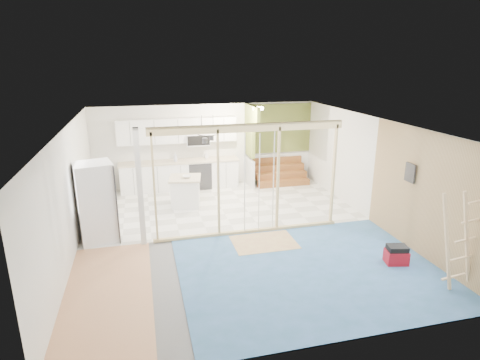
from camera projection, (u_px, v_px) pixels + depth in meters
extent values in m
cube|color=slate|center=(236.00, 234.00, 9.38)|extent=(7.00, 8.00, 0.01)
cube|color=white|center=(236.00, 124.00, 8.62)|extent=(7.00, 8.00, 0.01)
cube|color=white|center=(206.00, 145.00, 12.71)|extent=(7.00, 0.01, 2.60)
cube|color=white|center=(307.00, 268.00, 5.29)|extent=(7.00, 0.01, 2.60)
cube|color=white|center=(70.00, 194.00, 8.19)|extent=(0.01, 8.00, 2.60)
cube|color=white|center=(375.00, 171.00, 9.82)|extent=(0.01, 8.00, 2.60)
cube|color=white|center=(219.00, 205.00, 11.23)|extent=(7.00, 4.00, 0.02)
cube|color=#4C79B9|center=(310.00, 271.00, 7.75)|extent=(5.00, 4.00, 0.02)
cube|color=tan|center=(108.00, 298.00, 6.88)|extent=(1.50, 4.00, 0.02)
cube|color=#D0B872|center=(264.00, 242.00, 8.93)|extent=(1.40, 1.00, 0.01)
cube|color=tan|center=(249.00, 128.00, 8.72)|extent=(4.40, 0.09, 0.18)
cube|color=tan|center=(248.00, 231.00, 9.43)|extent=(4.40, 0.09, 0.06)
cube|color=silver|center=(140.00, 188.00, 8.51)|extent=(0.12, 0.14, 2.60)
cube|color=tan|center=(154.00, 187.00, 8.58)|extent=(0.04, 0.09, 2.40)
cube|color=tan|center=(218.00, 183.00, 8.91)|extent=(0.05, 0.09, 2.40)
cube|color=tan|center=(278.00, 178.00, 9.23)|extent=(0.04, 0.09, 2.40)
cube|color=tan|center=(333.00, 174.00, 9.56)|extent=(0.04, 0.09, 2.40)
cylinder|color=silver|center=(245.00, 184.00, 9.04)|extent=(0.02, 0.02, 2.35)
cylinder|color=silver|center=(273.00, 182.00, 9.25)|extent=(0.02, 0.02, 2.35)
cylinder|color=silver|center=(259.00, 183.00, 9.15)|extent=(0.02, 0.02, 2.35)
cube|color=white|center=(180.00, 176.00, 12.48)|extent=(3.60, 0.60, 0.88)
cube|color=#C3B898|center=(179.00, 161.00, 12.34)|extent=(3.66, 0.64, 0.05)
cube|color=white|center=(100.00, 193.00, 10.92)|extent=(0.60, 1.60, 0.88)
cube|color=#C3B898|center=(98.00, 176.00, 10.78)|extent=(0.64, 1.64, 0.05)
cube|color=white|center=(178.00, 130.00, 12.18)|extent=(3.60, 0.34, 0.75)
cube|color=white|center=(198.00, 139.00, 12.37)|extent=(0.72, 0.38, 0.36)
cube|color=black|center=(199.00, 141.00, 12.19)|extent=(0.68, 0.02, 0.30)
cube|color=olive|center=(250.00, 130.00, 12.45)|extent=(0.10, 0.90, 1.60)
cube|color=white|center=(249.00, 172.00, 12.85)|extent=(0.10, 0.90, 0.90)
cube|color=olive|center=(256.00, 116.00, 11.64)|extent=(0.10, 0.50, 0.50)
cube|color=olive|center=(279.00, 128.00, 13.11)|extent=(2.20, 0.04, 1.60)
cube|color=white|center=(278.00, 167.00, 13.49)|extent=(2.20, 0.04, 0.90)
cube|color=brown|center=(284.00, 183.00, 12.87)|extent=(1.70, 0.26, 0.20)
cube|color=brown|center=(281.00, 175.00, 13.05)|extent=(1.70, 0.26, 0.20)
cube|color=brown|center=(279.00, 167.00, 13.23)|extent=(1.70, 0.26, 0.20)
cube|color=brown|center=(276.00, 160.00, 13.42)|extent=(1.70, 0.26, 0.20)
torus|color=black|center=(208.00, 134.00, 10.48)|extent=(0.52, 0.52, 0.02)
cylinder|color=black|center=(202.00, 125.00, 10.37)|extent=(0.01, 0.01, 0.50)
cylinder|color=black|center=(213.00, 124.00, 10.44)|extent=(0.01, 0.01, 0.50)
cylinder|color=#333337|center=(205.00, 141.00, 10.40)|extent=(0.14, 0.14, 0.14)
cylinder|color=#333337|center=(212.00, 138.00, 10.63)|extent=(0.12, 0.12, 0.12)
cube|color=tan|center=(429.00, 197.00, 7.96)|extent=(0.02, 4.00, 2.60)
cube|color=#333337|center=(410.00, 173.00, 8.40)|extent=(0.04, 0.30, 0.40)
cylinder|color=#FFEABF|center=(258.00, 108.00, 11.75)|extent=(0.32, 0.32, 0.08)
cube|color=white|center=(96.00, 203.00, 8.82)|extent=(0.93, 0.91, 1.81)
cube|color=#333337|center=(114.00, 201.00, 8.91)|extent=(0.18, 0.71, 1.77)
cube|color=white|center=(186.00, 193.00, 11.10)|extent=(0.88, 0.88, 0.76)
cube|color=#C3B898|center=(185.00, 178.00, 10.97)|extent=(0.98, 0.98, 0.04)
imported|color=silver|center=(187.00, 177.00, 10.92)|extent=(0.25, 0.25, 0.06)
imported|color=silver|center=(175.00, 157.00, 12.18)|extent=(0.13, 0.13, 0.29)
imported|color=silver|center=(206.00, 155.00, 12.60)|extent=(0.10, 0.10, 0.20)
cube|color=maroon|center=(396.00, 257.00, 7.99)|extent=(0.48, 0.40, 0.29)
cube|color=black|center=(397.00, 248.00, 7.93)|extent=(0.43, 0.35, 0.10)
cube|color=beige|center=(447.00, 243.00, 6.82)|extent=(0.44, 0.10, 1.82)
cube|color=beige|center=(467.00, 241.00, 6.92)|extent=(0.44, 0.10, 1.82)
cube|color=beige|center=(453.00, 277.00, 7.08)|extent=(0.44, 0.10, 0.12)
cube|color=beige|center=(460.00, 258.00, 6.99)|extent=(0.44, 0.10, 0.12)
cube|color=beige|center=(467.00, 240.00, 6.91)|extent=(0.44, 0.10, 0.12)
cube|color=beige|center=(474.00, 220.00, 6.82)|extent=(0.44, 0.10, 0.12)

